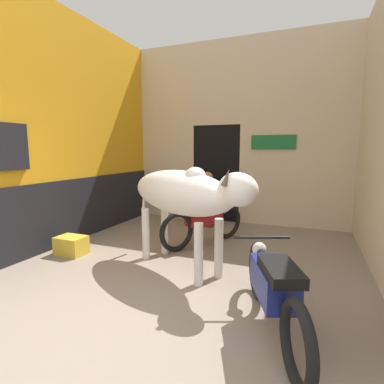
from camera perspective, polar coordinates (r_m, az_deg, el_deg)
The scene contains 9 objects.
ground_plane at distance 2.91m, azimuth -16.04°, elevation -25.93°, with size 30.00×30.00×0.00m, color gray.
wall_left_shopfront at distance 5.73m, azimuth -22.19°, elevation 10.40°, with size 0.25×4.56×3.93m.
wall_back_with_doorway at distance 6.88m, azimuth 7.70°, elevation 8.50°, with size 4.67×0.93×3.93m.
cow at distance 3.92m, azimuth -1.55°, elevation -0.38°, with size 2.18×1.44×1.43m.
motorcycle_near at distance 2.84m, azimuth 15.21°, elevation -17.09°, with size 0.83×1.75×0.74m.
motorcycle_far at distance 5.10m, azimuth 2.30°, elevation -5.36°, with size 0.95×1.59×0.76m.
shopkeeper_seated at distance 6.35m, azimuth 2.85°, elevation -1.07°, with size 0.43×0.34×1.14m.
plastic_stool at distance 6.70m, azimuth 0.93°, elevation -3.93°, with size 0.36×0.36×0.40m.
crate at distance 5.06m, azimuth -22.01°, elevation -9.41°, with size 0.44×0.32×0.28m.
Camera 1 is at (1.53, -1.88, 1.61)m, focal length 28.00 mm.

